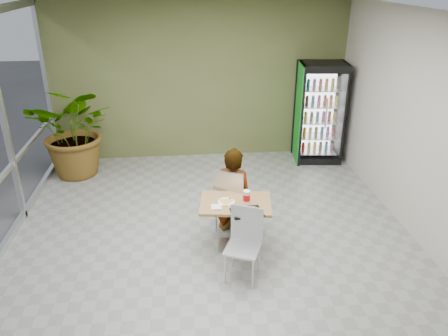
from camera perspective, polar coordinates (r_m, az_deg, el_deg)
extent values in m
plane|color=gray|center=(6.43, -1.37, -10.30)|extent=(7.00, 7.00, 0.00)
cube|color=#A58146|center=(6.03, 1.52, -4.64)|extent=(1.05, 0.80, 0.04)
cylinder|color=silver|center=(6.22, 1.48, -7.66)|extent=(0.10, 0.10, 0.71)
cube|color=silver|center=(6.41, 1.45, -10.21)|extent=(0.53, 0.45, 0.04)
cube|color=silver|center=(6.64, 1.12, -4.06)|extent=(0.61, 0.61, 0.03)
cube|color=silver|center=(6.33, 0.53, -2.78)|extent=(0.43, 0.22, 0.55)
cylinder|color=silver|center=(6.88, 3.17, -5.36)|extent=(0.03, 0.03, 0.49)
cylinder|color=silver|center=(6.98, 0.05, -4.85)|extent=(0.03, 0.03, 0.49)
cylinder|color=silver|center=(6.55, 2.23, -6.99)|extent=(0.03, 0.03, 0.49)
cylinder|color=silver|center=(6.66, -1.05, -6.43)|extent=(0.03, 0.03, 0.49)
cube|color=silver|center=(5.62, 2.46, -10.46)|extent=(0.55, 0.55, 0.03)
cube|color=silver|center=(5.65, 3.01, -7.26)|extent=(0.40, 0.19, 0.50)
cylinder|color=silver|center=(5.65, 0.13, -13.04)|extent=(0.02, 0.02, 0.45)
cylinder|color=silver|center=(5.58, 3.78, -13.66)|extent=(0.02, 0.02, 0.45)
cylinder|color=silver|center=(5.93, 1.14, -11.01)|extent=(0.02, 0.02, 0.45)
cylinder|color=silver|center=(5.86, 4.61, -11.56)|extent=(0.02, 0.02, 0.45)
imported|color=black|center=(6.59, 1.17, -4.06)|extent=(0.71, 0.61, 1.64)
cylinder|color=white|center=(6.02, 0.29, -4.43)|extent=(0.24, 0.24, 0.01)
cylinder|color=white|center=(5.99, 2.97, -3.81)|extent=(0.09, 0.09, 0.17)
cylinder|color=red|center=(5.99, 2.97, -3.85)|extent=(0.10, 0.10, 0.09)
cylinder|color=white|center=(5.94, 2.99, -3.05)|extent=(0.10, 0.10, 0.01)
cube|color=white|center=(5.89, -1.00, -5.12)|extent=(0.15, 0.15, 0.02)
cube|color=black|center=(5.77, 2.99, -5.79)|extent=(0.44, 0.34, 0.02)
cube|color=black|center=(9.15, 12.43, 7.04)|extent=(0.98, 0.80, 2.02)
cube|color=green|center=(9.02, 9.62, 7.02)|extent=(0.08, 0.69, 1.98)
cube|color=white|center=(8.84, 13.10, 6.49)|extent=(0.72, 0.09, 1.62)
imported|color=#3B6B2B|center=(8.73, -18.71, 4.68)|extent=(1.85, 1.68, 1.80)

